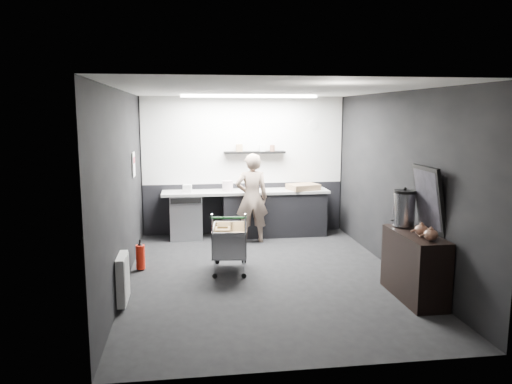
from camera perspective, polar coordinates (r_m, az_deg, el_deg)
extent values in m
plane|color=black|center=(7.49, 1.08, -9.53)|extent=(5.50, 5.50, 0.00)
plane|color=white|center=(7.11, 1.14, 11.58)|extent=(5.50, 5.50, 0.00)
plane|color=black|center=(9.88, -1.41, 3.04)|extent=(5.50, 0.00, 5.50)
plane|color=black|center=(4.53, 6.63, -4.28)|extent=(5.50, 0.00, 5.50)
plane|color=black|center=(7.14, -14.95, 0.40)|extent=(0.00, 5.50, 5.50)
plane|color=black|center=(7.74, 15.89, 1.02)|extent=(0.00, 5.50, 5.50)
cube|color=silver|center=(9.82, -1.41, 5.93)|extent=(3.95, 0.02, 1.70)
cube|color=black|center=(9.98, -1.38, -1.83)|extent=(3.95, 0.02, 1.00)
cube|color=black|center=(9.75, -0.16, 4.56)|extent=(1.20, 0.22, 0.04)
cylinder|color=silver|center=(10.05, 6.61, 7.66)|extent=(0.20, 0.03, 0.20)
cube|color=white|center=(8.40, -13.82, 3.08)|extent=(0.02, 0.30, 0.40)
cube|color=red|center=(8.39, -13.80, 3.56)|extent=(0.02, 0.22, 0.10)
cube|color=silver|center=(6.49, -15.00, -9.55)|extent=(0.10, 0.50, 0.60)
cube|color=white|center=(8.93, -0.77, 10.88)|extent=(2.40, 0.20, 0.04)
cube|color=black|center=(9.78, 2.04, -2.51)|extent=(2.00, 0.56, 0.85)
cube|color=#A5A4A0|center=(9.62, -1.17, 0.02)|extent=(3.20, 0.60, 0.05)
cube|color=#9EA0A5|center=(9.63, -7.98, -2.77)|extent=(0.60, 0.58, 0.85)
cube|color=black|center=(9.27, -8.03, -1.01)|extent=(0.56, 0.02, 0.10)
imported|color=#C0AD98|center=(9.19, -0.47, -0.70)|extent=(0.60, 0.40, 1.65)
cube|color=silver|center=(7.64, -3.01, -6.92)|extent=(0.59, 0.83, 0.02)
cube|color=silver|center=(7.57, -4.86, -5.55)|extent=(0.11, 0.78, 0.41)
cube|color=silver|center=(7.61, -1.19, -5.44)|extent=(0.11, 0.78, 0.41)
cube|color=silver|center=(7.22, -2.75, -6.25)|extent=(0.50, 0.08, 0.41)
cube|color=silver|center=(7.95, -3.26, -4.81)|extent=(0.50, 0.08, 0.41)
cylinder|color=silver|center=(7.33, -4.43, -8.70)|extent=(0.02, 0.02, 0.28)
cylinder|color=silver|center=(7.36, -1.09, -8.58)|extent=(0.02, 0.02, 0.28)
cylinder|color=silver|center=(8.00, -4.75, -7.17)|extent=(0.02, 0.02, 0.28)
cylinder|color=silver|center=(8.03, -1.69, -7.07)|extent=(0.02, 0.02, 0.28)
cylinder|color=green|center=(7.06, -2.74, -2.96)|extent=(0.51, 0.09, 0.03)
cube|color=olive|center=(7.67, -3.90, -5.44)|extent=(0.25, 0.30, 0.35)
cube|color=olive|center=(7.50, -1.96, -5.91)|extent=(0.23, 0.28, 0.31)
cylinder|color=black|center=(7.36, -4.42, -9.58)|extent=(0.08, 0.04, 0.07)
cylinder|color=black|center=(8.03, -4.74, -7.99)|extent=(0.08, 0.04, 0.07)
cylinder|color=black|center=(7.40, -1.09, -9.46)|extent=(0.08, 0.04, 0.07)
cylinder|color=black|center=(8.06, -1.69, -7.89)|extent=(0.08, 0.04, 0.07)
cube|color=black|center=(6.82, 17.64, -8.05)|extent=(0.43, 1.15, 0.86)
cylinder|color=silver|center=(7.00, 16.56, -1.90)|extent=(0.29, 0.29, 0.44)
cylinder|color=black|center=(6.96, 16.65, 0.03)|extent=(0.29, 0.29, 0.04)
sphere|color=black|center=(6.95, 16.66, 0.35)|extent=(0.05, 0.05, 0.05)
ellipsoid|color=brown|center=(6.56, 18.40, -4.16)|extent=(0.17, 0.17, 0.14)
ellipsoid|color=brown|center=(6.36, 19.35, -4.63)|extent=(0.17, 0.17, 0.14)
cube|color=black|center=(6.74, 19.17, -0.78)|extent=(0.20, 0.67, 0.86)
cube|color=black|center=(6.73, 18.98, -0.79)|extent=(0.14, 0.58, 0.74)
cylinder|color=red|center=(7.87, -13.06, -7.25)|extent=(0.14, 0.14, 0.37)
cone|color=black|center=(7.82, -13.12, -5.79)|extent=(0.09, 0.09, 0.06)
cylinder|color=black|center=(7.81, -13.13, -5.52)|extent=(0.03, 0.03, 0.06)
cube|color=#92704D|center=(9.75, 5.41, 0.59)|extent=(0.66, 0.56, 0.11)
cylinder|color=beige|center=(9.56, -3.26, 0.72)|extent=(0.20, 0.20, 0.20)
cube|color=silver|center=(9.49, -7.85, 0.40)|extent=(0.17, 0.14, 0.14)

